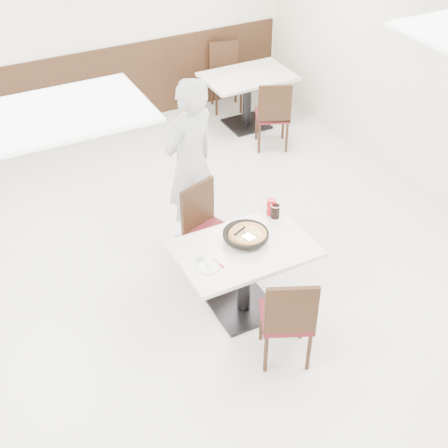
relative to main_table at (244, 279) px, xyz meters
name	(u,v)px	position (x,y,z in m)	size (l,w,h in m)	color
floor	(194,275)	(-0.21, 0.65, -0.38)	(7.00, 7.00, 0.00)	#B6B6B1
wall_back	(74,30)	(-0.21, 4.15, 1.02)	(6.00, 0.04, 2.80)	silver
wall_right	(448,88)	(2.79, 0.65, 1.02)	(0.04, 7.00, 2.80)	silver
wainscot_back	(83,92)	(-0.21, 4.13, 0.18)	(5.90, 0.03, 1.10)	black
fluo_panel_a	(26,121)	(-1.71, -0.85, 2.40)	(1.20, 0.60, 0.02)	white
main_table	(244,279)	(0.00, 0.00, 0.00)	(1.20, 0.80, 0.75)	silver
chair_near	(286,315)	(0.05, -0.64, 0.10)	(0.42, 0.42, 0.95)	black
chair_far	(212,233)	(-0.01, 0.64, 0.10)	(0.42, 0.42, 0.95)	black
trivet	(247,244)	(0.02, 0.01, 0.39)	(0.13, 0.13, 0.04)	black
pizza_pan	(246,237)	(0.05, 0.08, 0.42)	(0.34, 0.34, 0.01)	black
pizza	(248,235)	(0.07, 0.07, 0.44)	(0.35, 0.35, 0.02)	#D99043
pizza_server	(249,237)	(0.04, 0.01, 0.47)	(0.08, 0.10, 0.00)	silver
napkin	(210,266)	(-0.38, -0.09, 0.38)	(0.14, 0.14, 0.00)	white
side_plate	(208,267)	(-0.41, -0.10, 0.38)	(0.18, 0.18, 0.01)	white
fork	(206,264)	(-0.41, -0.06, 0.39)	(0.02, 0.17, 0.00)	silver
cola_glass	(275,211)	(0.46, 0.26, 0.44)	(0.08, 0.08, 0.13)	black
red_cup	(271,207)	(0.46, 0.33, 0.45)	(0.08, 0.08, 0.16)	#B2121C
diner_person	(190,164)	(0.06, 1.25, 0.54)	(0.67, 0.44, 1.82)	#B9BABE
bg_table_right	(247,101)	(1.81, 3.21, 0.00)	(1.20, 0.80, 0.75)	silver
bg_chair_right_near	(272,113)	(1.82, 2.55, 0.10)	(0.42, 0.42, 0.95)	black
bg_chair_right_far	(226,78)	(1.80, 3.81, 0.10)	(0.42, 0.42, 0.95)	black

